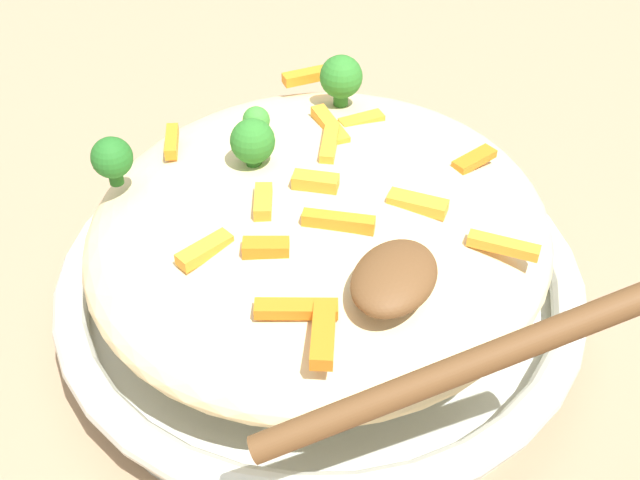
% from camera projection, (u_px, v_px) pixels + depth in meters
% --- Properties ---
extents(ground_plane, '(2.40, 2.40, 0.00)m').
position_uv_depth(ground_plane, '(320.00, 316.00, 0.54)').
color(ground_plane, '#9E7F60').
extents(serving_bowl, '(0.33, 0.33, 0.05)m').
position_uv_depth(serving_bowl, '(320.00, 288.00, 0.52)').
color(serving_bowl, silver).
rests_on(serving_bowl, ground_plane).
extents(pasta_mound, '(0.29, 0.27, 0.07)m').
position_uv_depth(pasta_mound, '(320.00, 228.00, 0.49)').
color(pasta_mound, beige).
rests_on(pasta_mound, serving_bowl).
extents(carrot_piece_0, '(0.03, 0.04, 0.01)m').
position_uv_depth(carrot_piece_0, '(296.00, 309.00, 0.40)').
color(carrot_piece_0, orange).
rests_on(carrot_piece_0, pasta_mound).
extents(carrot_piece_1, '(0.03, 0.02, 0.01)m').
position_uv_depth(carrot_piece_1, '(474.00, 159.00, 0.49)').
color(carrot_piece_1, orange).
rests_on(carrot_piece_1, pasta_mound).
extents(carrot_piece_2, '(0.03, 0.02, 0.01)m').
position_uv_depth(carrot_piece_2, '(205.00, 250.00, 0.43)').
color(carrot_piece_2, orange).
rests_on(carrot_piece_2, pasta_mound).
extents(carrot_piece_3, '(0.02, 0.03, 0.01)m').
position_uv_depth(carrot_piece_3, '(315.00, 181.00, 0.46)').
color(carrot_piece_3, orange).
rests_on(carrot_piece_3, pasta_mound).
extents(carrot_piece_4, '(0.01, 0.03, 0.01)m').
position_uv_depth(carrot_piece_4, '(417.00, 204.00, 0.45)').
color(carrot_piece_4, orange).
rests_on(carrot_piece_4, pasta_mound).
extents(carrot_piece_5, '(0.01, 0.04, 0.01)m').
position_uv_depth(carrot_piece_5, '(505.00, 242.00, 0.43)').
color(carrot_piece_5, orange).
rests_on(carrot_piece_5, pasta_mound).
extents(carrot_piece_6, '(0.03, 0.03, 0.01)m').
position_uv_depth(carrot_piece_6, '(361.00, 120.00, 0.52)').
color(carrot_piece_6, orange).
rests_on(carrot_piece_6, pasta_mound).
extents(carrot_piece_7, '(0.04, 0.02, 0.01)m').
position_uv_depth(carrot_piece_7, '(330.00, 144.00, 0.49)').
color(carrot_piece_7, orange).
rests_on(carrot_piece_7, pasta_mound).
extents(carrot_piece_8, '(0.02, 0.03, 0.01)m').
position_uv_depth(carrot_piece_8, '(266.00, 248.00, 0.42)').
color(carrot_piece_8, orange).
rests_on(carrot_piece_8, pasta_mound).
extents(carrot_piece_9, '(0.04, 0.02, 0.01)m').
position_uv_depth(carrot_piece_9, '(323.00, 336.00, 0.38)').
color(carrot_piece_9, orange).
rests_on(carrot_piece_9, pasta_mound).
extents(carrot_piece_10, '(0.03, 0.04, 0.01)m').
position_uv_depth(carrot_piece_10, '(330.00, 126.00, 0.51)').
color(carrot_piece_10, orange).
rests_on(carrot_piece_10, pasta_mound).
extents(carrot_piece_11, '(0.03, 0.02, 0.01)m').
position_uv_depth(carrot_piece_11, '(263.00, 202.00, 0.45)').
color(carrot_piece_11, orange).
rests_on(carrot_piece_11, pasta_mound).
extents(carrot_piece_12, '(0.03, 0.03, 0.01)m').
position_uv_depth(carrot_piece_12, '(306.00, 76.00, 0.56)').
color(carrot_piece_12, orange).
rests_on(carrot_piece_12, pasta_mound).
extents(carrot_piece_13, '(0.02, 0.04, 0.01)m').
position_uv_depth(carrot_piece_13, '(338.00, 222.00, 0.43)').
color(carrot_piece_13, orange).
rests_on(carrot_piece_13, pasta_mound).
extents(carrot_piece_14, '(0.03, 0.02, 0.01)m').
position_uv_depth(carrot_piece_14, '(174.00, 139.00, 0.50)').
color(carrot_piece_14, orange).
rests_on(carrot_piece_14, pasta_mound).
extents(broccoli_floret_0, '(0.03, 0.03, 0.03)m').
position_uv_depth(broccoli_floret_0, '(341.00, 78.00, 0.53)').
color(broccoli_floret_0, '#296820').
rests_on(broccoli_floret_0, pasta_mound).
extents(broccoli_floret_1, '(0.02, 0.02, 0.02)m').
position_uv_depth(broccoli_floret_1, '(256.00, 120.00, 0.50)').
color(broccoli_floret_1, '#377928').
rests_on(broccoli_floret_1, pasta_mound).
extents(broccoli_floret_2, '(0.02, 0.02, 0.03)m').
position_uv_depth(broccoli_floret_2, '(112.00, 158.00, 0.46)').
color(broccoli_floret_2, '#205B1C').
rests_on(broccoli_floret_2, pasta_mound).
extents(broccoli_floret_3, '(0.03, 0.03, 0.03)m').
position_uv_depth(broccoli_floret_3, '(249.00, 146.00, 0.47)').
color(broccoli_floret_3, '#296820').
rests_on(broccoli_floret_3, pasta_mound).
extents(serving_spoon, '(0.15, 0.14, 0.07)m').
position_uv_depth(serving_spoon, '(416.00, 308.00, 0.37)').
color(serving_spoon, brown).
rests_on(serving_spoon, pasta_mound).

